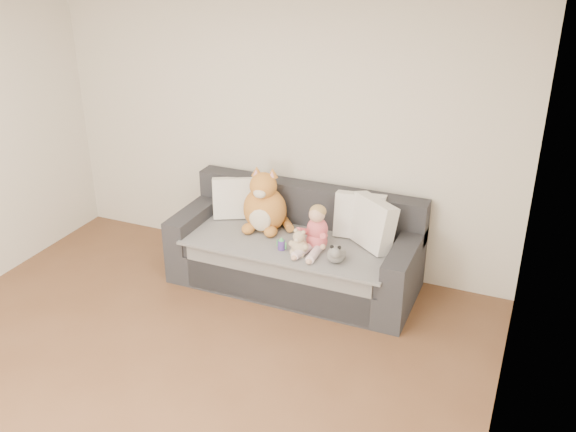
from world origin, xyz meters
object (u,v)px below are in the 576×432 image
object	(u,v)px
sofa	(296,252)
teddy_bear	(299,244)
plush_cat	(264,206)
sippy_cup	(281,243)
toddler	(315,232)

from	to	relation	value
sofa	teddy_bear	world-z (taller)	sofa
plush_cat	sippy_cup	xyz separation A→B (m)	(0.31, -0.32, -0.16)
plush_cat	teddy_bear	distance (m)	0.60
teddy_bear	plush_cat	bearing A→B (deg)	152.11
sofa	sippy_cup	xyz separation A→B (m)	(-0.02, -0.30, 0.22)
teddy_bear	sippy_cup	world-z (taller)	teddy_bear
toddler	plush_cat	bearing A→B (deg)	165.40
sofa	plush_cat	distance (m)	0.51
plush_cat	teddy_bear	size ratio (longest dim) A/B	2.63
sofa	toddler	distance (m)	0.45
sofa	toddler	xyz separation A→B (m)	(0.25, -0.18, 0.33)
toddler	plush_cat	distance (m)	0.61
plush_cat	teddy_bear	bearing A→B (deg)	-41.50
toddler	teddy_bear	size ratio (longest dim) A/B	1.76
sofa	plush_cat	xyz separation A→B (m)	(-0.32, 0.02, 0.39)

